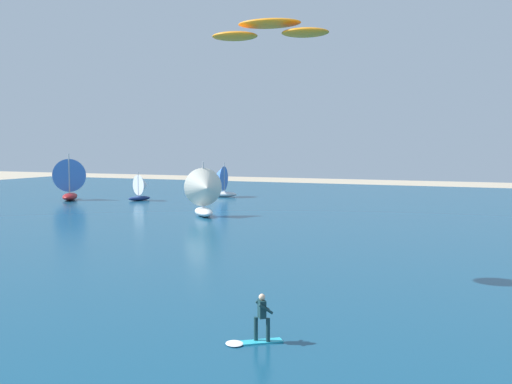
{
  "coord_description": "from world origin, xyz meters",
  "views": [
    {
      "loc": [
        9.16,
        -6.35,
        6.8
      ],
      "look_at": [
        0.45,
        14.3,
        5.04
      ],
      "focal_mm": 42.74,
      "sensor_mm": 36.0,
      "label": 1
    }
  ],
  "objects_px": {
    "sailboat_mid_right": "(205,192)",
    "sailboat_far_left": "(70,179)",
    "kitesurfer": "(256,325)",
    "kite": "(269,30)",
    "sailboat_center_horizon": "(142,187)",
    "sailboat_mid_left": "(219,181)"
  },
  "relations": [
    {
      "from": "sailboat_mid_right",
      "to": "sailboat_far_left",
      "type": "xyz_separation_m",
      "value": [
        -23.17,
        9.3,
        0.23
      ]
    },
    {
      "from": "kitesurfer",
      "to": "kite",
      "type": "bearing_deg",
      "value": 109.12
    },
    {
      "from": "kite",
      "to": "sailboat_center_horizon",
      "type": "height_order",
      "value": "kite"
    },
    {
      "from": "kitesurfer",
      "to": "sailboat_mid_left",
      "type": "height_order",
      "value": "sailboat_mid_left"
    },
    {
      "from": "sailboat_far_left",
      "to": "kite",
      "type": "bearing_deg",
      "value": -39.28
    },
    {
      "from": "sailboat_center_horizon",
      "to": "sailboat_mid_left",
      "type": "relative_size",
      "value": 0.79
    },
    {
      "from": "kitesurfer",
      "to": "sailboat_mid_right",
      "type": "relative_size",
      "value": 0.37
    },
    {
      "from": "sailboat_mid_right",
      "to": "sailboat_far_left",
      "type": "relative_size",
      "value": 0.91
    },
    {
      "from": "sailboat_mid_left",
      "to": "sailboat_center_horizon",
      "type": "bearing_deg",
      "value": -127.77
    },
    {
      "from": "kite",
      "to": "sailboat_far_left",
      "type": "distance_m",
      "value": 50.37
    },
    {
      "from": "sailboat_center_horizon",
      "to": "sailboat_far_left",
      "type": "relative_size",
      "value": 0.62
    },
    {
      "from": "kite",
      "to": "sailboat_mid_left",
      "type": "bearing_deg",
      "value": 119.31
    },
    {
      "from": "sailboat_mid_left",
      "to": "kitesurfer",
      "type": "bearing_deg",
      "value": -62.4
    },
    {
      "from": "kite",
      "to": "sailboat_center_horizon",
      "type": "relative_size",
      "value": 1.71
    },
    {
      "from": "kite",
      "to": "kitesurfer",
      "type": "bearing_deg",
      "value": -70.88
    },
    {
      "from": "sailboat_center_horizon",
      "to": "sailboat_mid_right",
      "type": "height_order",
      "value": "sailboat_mid_right"
    },
    {
      "from": "sailboat_mid_left",
      "to": "sailboat_far_left",
      "type": "distance_m",
      "value": 18.16
    },
    {
      "from": "kite",
      "to": "sailboat_mid_right",
      "type": "bearing_deg",
      "value": 124.47
    },
    {
      "from": "kite",
      "to": "sailboat_mid_left",
      "type": "relative_size",
      "value": 1.35
    },
    {
      "from": "kitesurfer",
      "to": "sailboat_far_left",
      "type": "relative_size",
      "value": 0.34
    },
    {
      "from": "sailboat_mid_left",
      "to": "sailboat_mid_right",
      "type": "relative_size",
      "value": 0.87
    },
    {
      "from": "kite",
      "to": "sailboat_far_left",
      "type": "height_order",
      "value": "kite"
    }
  ]
}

